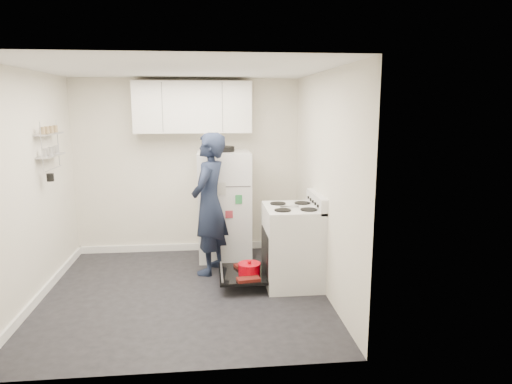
{
  "coord_description": "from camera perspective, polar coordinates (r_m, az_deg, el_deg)",
  "views": [
    {
      "loc": [
        0.3,
        -5.0,
        2.12
      ],
      "look_at": [
        0.89,
        0.61,
        1.05
      ],
      "focal_mm": 32.0,
      "sensor_mm": 36.0,
      "label": 1
    }
  ],
  "objects": [
    {
      "name": "upper_cabinets",
      "position": [
        6.43,
        -7.89,
        10.47
      ],
      "size": [
        1.6,
        0.33,
        0.7
      ],
      "primitive_type": "cube",
      "color": "silver",
      "rests_on": "room"
    },
    {
      "name": "electric_range",
      "position": [
        5.49,
        4.43,
        -6.79
      ],
      "size": [
        0.66,
        0.76,
        1.1
      ],
      "color": "silver",
      "rests_on": "ground"
    },
    {
      "name": "room",
      "position": [
        5.12,
        -9.56,
        0.33
      ],
      "size": [
        3.21,
        3.21,
        2.51
      ],
      "color": "black",
      "rests_on": "ground"
    },
    {
      "name": "refrigerator",
      "position": [
        6.4,
        -3.98,
        -1.57
      ],
      "size": [
        0.72,
        0.74,
        1.57
      ],
      "color": "white",
      "rests_on": "ground"
    },
    {
      "name": "wall_shelf_rack",
      "position": [
        5.8,
        -24.35,
        5.4
      ],
      "size": [
        0.14,
        0.6,
        0.61
      ],
      "color": "#B2B2B7",
      "rests_on": "room"
    },
    {
      "name": "open_oven_door",
      "position": [
        5.49,
        -1.39,
        -9.94
      ],
      "size": [
        0.55,
        0.71,
        0.21
      ],
      "color": "black",
      "rests_on": "ground"
    },
    {
      "name": "person",
      "position": [
        5.79,
        -5.85,
        -1.49
      ],
      "size": [
        0.64,
        0.77,
        1.8
      ],
      "primitive_type": "imported",
      "rotation": [
        0.0,
        0.0,
        -1.94
      ],
      "color": "#171F34",
      "rests_on": "ground"
    }
  ]
}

